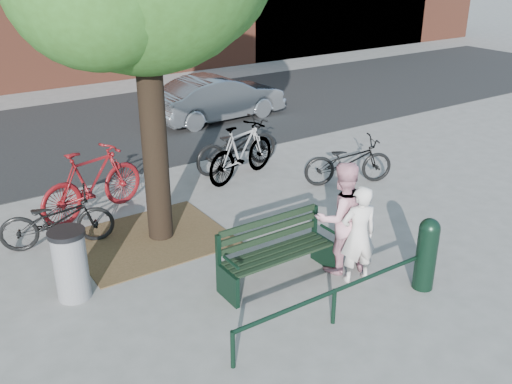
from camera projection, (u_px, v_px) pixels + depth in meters
ground at (278, 281)px, 8.21m from camera, size 90.00×90.00×0.00m
dirt_pit at (150, 239)px, 9.37m from camera, size 2.40×2.00×0.02m
road at (85, 133)px, 14.68m from camera, size 40.00×7.00×0.01m
park_bench at (275, 250)px, 8.08m from camera, size 1.74×0.54×0.97m
guard_railing at (334, 296)px, 7.13m from camera, size 3.06×0.06×0.51m
person_left at (358, 235)px, 7.95m from camera, size 0.61×0.50×1.46m
person_right at (341, 218)px, 8.19m from camera, size 0.95×0.82×1.69m
bollard at (427, 251)px, 7.83m from camera, size 0.29×0.29×1.07m
litter_bin at (71, 264)px, 7.64m from camera, size 0.50×0.50×1.01m
bicycle_a at (57, 219)px, 9.01m from camera, size 1.86×1.06×0.92m
bicycle_b at (92, 182)px, 10.00m from camera, size 2.16×1.14×1.25m
bicycle_c at (237, 145)px, 12.13m from camera, size 2.08×0.82×1.07m
bicycle_d at (242, 151)px, 11.63m from camera, size 2.01×1.08×1.16m
bicycle_e at (348, 161)px, 11.41m from camera, size 1.93×1.28×0.96m
parked_car at (219, 98)px, 15.61m from camera, size 3.80×1.48×1.23m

